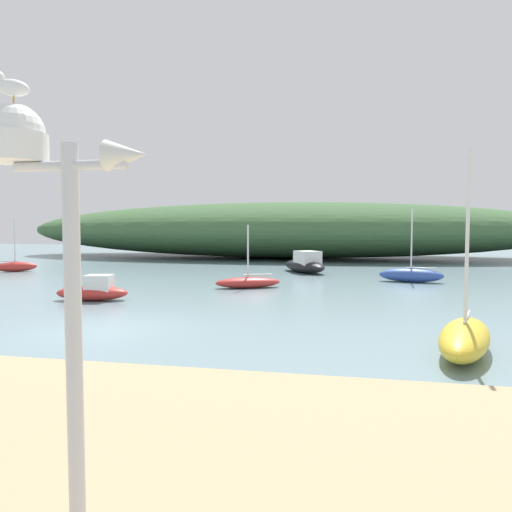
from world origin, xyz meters
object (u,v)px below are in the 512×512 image
sailboat_centre_water (15,266)px  sailboat_near_shore (248,282)px  motorboat_far_left (94,291)px  sailboat_off_point (411,275)px  seagull_on_radar (11,86)px  mast_structure (39,197)px  motorboat_west_reach (305,264)px  sailboat_by_sandbar (465,337)px

sailboat_centre_water → sailboat_near_shore: bearing=-17.2°
motorboat_far_left → sailboat_off_point: bearing=34.9°
seagull_on_radar → sailboat_near_shore: 18.74m
mast_structure → seagull_on_radar: size_ratio=13.75×
sailboat_off_point → motorboat_far_left: (-12.66, -8.82, 0.00)m
sailboat_centre_water → motorboat_west_reach: 18.34m
mast_structure → sailboat_near_shore: 18.62m
sailboat_off_point → sailboat_centre_water: size_ratio=1.11×
mast_structure → motorboat_far_left: mast_structure is taller
seagull_on_radar → motorboat_west_reach: seagull_on_radar is taller
motorboat_far_left → sailboat_by_sandbar: bearing=-24.3°
mast_structure → sailboat_near_shore: size_ratio=1.10×
mast_structure → sailboat_off_point: (5.18, 22.20, -2.63)m
motorboat_far_left → sailboat_centre_water: bearing=138.7°
sailboat_by_sandbar → motorboat_west_reach: (-5.30, 18.43, 0.13)m
seagull_on_radar → motorboat_west_reach: bearing=91.0°
seagull_on_radar → sailboat_centre_water: size_ratio=0.07×
seagull_on_radar → sailboat_near_shore: bearing=97.2°
sailboat_centre_water → sailboat_by_sandbar: bearing=-33.3°
seagull_on_radar → sailboat_by_sandbar: size_ratio=0.06×
sailboat_by_sandbar → motorboat_west_reach: sailboat_by_sandbar is taller
sailboat_off_point → sailboat_near_shore: (-7.68, -3.95, -0.10)m
sailboat_by_sandbar → sailboat_off_point: size_ratio=1.19×
seagull_on_radar → sailboat_near_shore: (-2.30, 18.26, -3.52)m
mast_structure → motorboat_far_left: 15.55m
mast_structure → motorboat_west_reach: 26.45m
sailboat_centre_water → motorboat_west_reach: size_ratio=0.76×
mast_structure → sailboat_near_shore: (-2.49, 18.25, -2.73)m
mast_structure → sailboat_centre_water: size_ratio=1.02×
sailboat_centre_water → motorboat_west_reach: (18.09, 3.05, 0.18)m
sailboat_by_sandbar → sailboat_off_point: sailboat_by_sandbar is taller
sailboat_by_sandbar → mast_structure: bearing=-120.5°
motorboat_far_left → motorboat_west_reach: motorboat_west_reach is taller
seagull_on_radar → sailboat_centre_water: bearing=128.5°
sailboat_off_point → seagull_on_radar: bearing=-103.6°
sailboat_off_point → mast_structure: bearing=-103.1°
sailboat_near_shore → motorboat_west_reach: 8.29m
sailboat_off_point → sailboat_near_shore: sailboat_off_point is taller
seagull_on_radar → motorboat_far_left: size_ratio=0.09×
mast_structure → motorboat_far_left: size_ratio=1.21×
seagull_on_radar → motorboat_west_reach: (-0.46, 26.34, -3.27)m
mast_structure → seagull_on_radar: (-0.20, -0.01, 0.80)m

